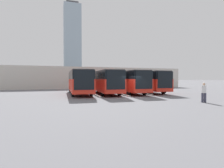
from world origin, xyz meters
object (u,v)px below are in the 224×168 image
bus_0 (145,81)px  pedestrian (204,92)px  bus_1 (127,81)px  bus_3 (79,81)px  bus_2 (104,81)px

bus_0 → pedestrian: bearing=87.5°
bus_1 → pedestrian: bearing=104.2°
pedestrian → bus_3: bearing=-22.0°
bus_1 → bus_3: size_ratio=1.00×
bus_3 → pedestrian: 15.77m
bus_0 → bus_3: (10.73, 0.45, 0.00)m
bus_1 → bus_0: bearing=-164.3°
bus_0 → bus_2: (7.15, 0.85, 0.00)m
bus_1 → pedestrian: size_ratio=6.41×
bus_1 → bus_3: bearing=-1.5°
bus_1 → bus_2: size_ratio=1.00×
bus_2 → pedestrian: (-6.17, 11.96, -0.86)m
bus_1 → pedestrian: (-2.59, 11.93, -0.86)m
bus_1 → bus_3: (7.15, -0.43, 0.00)m
bus_2 → bus_3: same height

